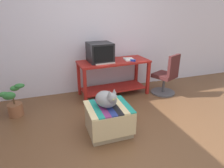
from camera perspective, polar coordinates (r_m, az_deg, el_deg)
name	(u,v)px	position (r m, az deg, el deg)	size (l,w,h in m)	color
ground_plane	(131,140)	(2.93, 5.65, -15.94)	(14.00, 14.00, 0.00)	brown
back_wall	(94,32)	(4.30, -5.43, 14.97)	(8.00, 0.10, 2.60)	silver
desk	(114,72)	(4.12, 0.47, 3.61)	(1.50, 0.68, 0.75)	maroon
tv_monitor	(100,53)	(3.96, -3.55, 9.20)	(0.49, 0.49, 0.38)	black
keyboard	(104,63)	(3.84, -2.23, 6.19)	(0.40, 0.15, 0.02)	beige
book	(129,59)	(4.15, 5.00, 7.23)	(0.19, 0.27, 0.02)	white
ottoman_with_blanket	(108,119)	(2.96, -1.06, -10.29)	(0.63, 0.61, 0.44)	tan
cat	(107,99)	(2.78, -1.50, -4.37)	(0.39, 0.46, 0.30)	gray
potted_plant	(14,103)	(3.77, -26.75, -5.03)	(0.43, 0.39, 0.58)	brown
office_chair	(167,77)	(4.35, 15.73, 1.96)	(0.56, 0.56, 0.89)	#4C4C51
stapler	(133,60)	(4.02, 6.14, 6.89)	(0.04, 0.11, 0.04)	#2342B7
pen	(128,59)	(4.21, 4.78, 7.37)	(0.01, 0.01, 0.14)	black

